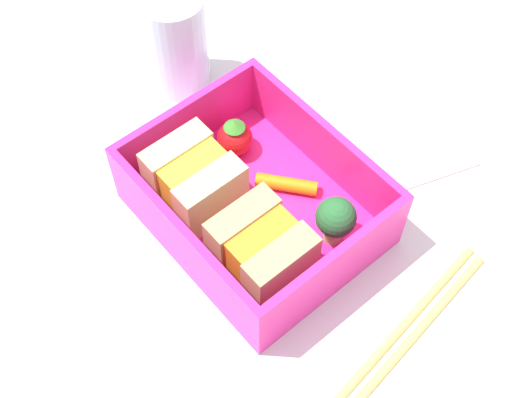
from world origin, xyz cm
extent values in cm
cube|color=silver|center=(0.00, 0.00, -1.00)|extent=(120.00, 120.00, 2.00)
cube|color=#F12893|center=(0.00, 0.00, 0.60)|extent=(16.90, 13.76, 1.20)
cube|color=#F12893|center=(0.00, 6.58, 3.65)|extent=(16.90, 0.60, 4.90)
cube|color=#F12893|center=(0.00, -6.58, 3.65)|extent=(16.90, 0.60, 4.90)
cube|color=#F12893|center=(-8.15, 0.00, 3.65)|extent=(0.60, 12.56, 4.90)
cube|color=#F12893|center=(8.15, 0.00, 3.65)|extent=(0.60, 12.56, 4.90)
cube|color=tan|center=(-5.78, 2.69, 3.51)|extent=(2.01, 5.38, 4.62)
cube|color=orange|center=(-3.77, 2.69, 3.51)|extent=(2.01, 4.95, 4.25)
cube|color=tan|center=(-1.76, 2.69, 3.51)|extent=(2.01, 5.38, 4.62)
cube|color=#E5BB8C|center=(1.76, 2.69, 3.51)|extent=(2.01, 5.38, 4.62)
cube|color=yellow|center=(3.77, 2.69, 3.51)|extent=(2.01, 4.95, 4.25)
cube|color=#E5BB8C|center=(5.78, 2.69, 3.51)|extent=(2.01, 5.38, 4.62)
cylinder|color=#84CA59|center=(-5.39, -2.74, 2.08)|extent=(1.35, 1.35, 1.77)
sphere|color=#286635|center=(-5.39, -2.74, 3.99)|extent=(2.92, 2.92, 2.92)
cylinder|color=orange|center=(-0.22, -3.01, 1.76)|extent=(4.36, 3.81, 1.12)
sphere|color=red|center=(5.39, -2.40, 2.59)|extent=(2.78, 2.78, 2.78)
cone|color=green|center=(5.39, -2.40, 4.28)|extent=(1.67, 1.67, 0.60)
cylinder|color=tan|center=(-14.57, -0.13, 0.35)|extent=(3.13, 20.68, 0.70)
cylinder|color=tan|center=(-13.57, -0.01, 0.35)|extent=(3.13, 20.68, 0.70)
cylinder|color=silver|center=(15.09, -4.13, 4.53)|extent=(5.33, 5.33, 9.06)
cube|color=silver|center=(1.58, -14.25, 0.20)|extent=(18.70, 15.69, 0.40)
camera|label=1|loc=(-21.69, 18.30, 46.19)|focal=50.00mm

